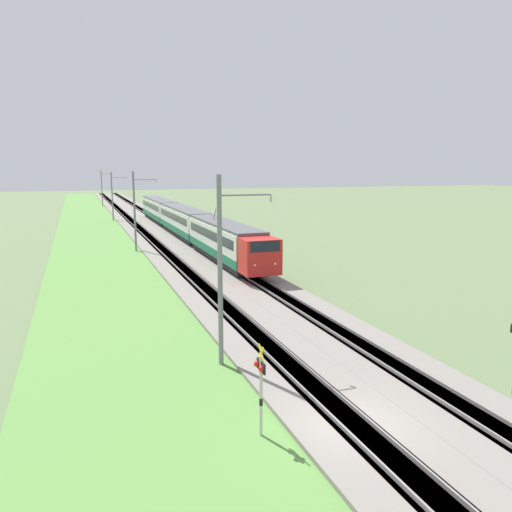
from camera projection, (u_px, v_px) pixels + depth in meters
name	position (u px, v px, depth m)	size (l,w,h in m)	color
ground_plane	(353.00, 431.00, 17.17)	(400.00, 400.00, 0.00)	#60754C
ballast_main	(149.00, 238.00, 63.46)	(240.00, 4.40, 0.30)	gray
ballast_adjacent	(183.00, 237.00, 64.94)	(240.00, 4.40, 0.30)	gray
track_main	(149.00, 238.00, 63.46)	(240.00, 1.57, 0.45)	#4C4238
track_adjacent	(183.00, 236.00, 64.93)	(240.00, 1.57, 0.45)	#4C4238
grass_verge	(103.00, 241.00, 61.61)	(240.00, 11.54, 0.12)	#5B8E42
passenger_train	(183.00, 220.00, 64.45)	(59.11, 2.93, 5.04)	red
crossing_signal_near	(261.00, 382.00, 16.38)	(0.70, 0.23, 3.28)	beige
catenary_mast_near	(221.00, 270.00, 22.06)	(0.22, 2.56, 8.68)	slate
catenary_mast_mid	(135.00, 211.00, 53.15)	(0.22, 2.56, 8.64)	slate
catenary_mast_far	(113.00, 196.00, 84.26)	(0.22, 2.56, 8.27)	slate
catenary_mast_distant	(102.00, 188.00, 115.32)	(0.22, 2.56, 8.54)	slate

